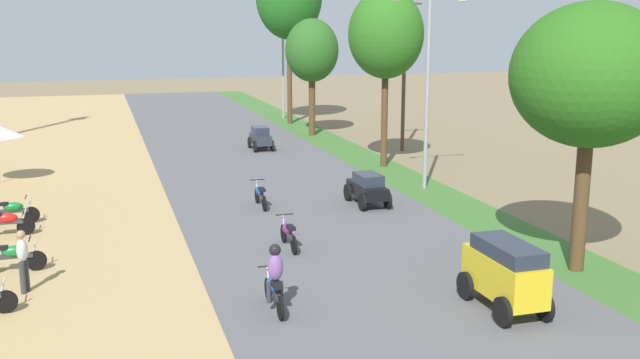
% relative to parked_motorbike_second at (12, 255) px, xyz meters
% --- Properties ---
extents(parked_motorbike_second, '(1.80, 0.54, 0.94)m').
position_rel_parked_motorbike_second_xyz_m(parked_motorbike_second, '(0.00, 0.00, 0.00)').
color(parked_motorbike_second, black).
rests_on(parked_motorbike_second, dirt_shoulder).
extents(parked_motorbike_third, '(1.80, 0.54, 0.94)m').
position_rel_parked_motorbike_second_xyz_m(parked_motorbike_third, '(-0.58, 3.76, 0.00)').
color(parked_motorbike_third, black).
rests_on(parked_motorbike_third, dirt_shoulder).
extents(parked_motorbike_fourth, '(1.80, 0.54, 0.94)m').
position_rel_parked_motorbike_second_xyz_m(parked_motorbike_fourth, '(-0.53, 5.25, 0.00)').
color(parked_motorbike_fourth, black).
rests_on(parked_motorbike_fourth, dirt_shoulder).
extents(pedestrian_on_shoulder, '(0.36, 0.43, 1.62)m').
position_rel_parked_motorbike_second_xyz_m(pedestrian_on_shoulder, '(0.45, -1.69, 0.41)').
color(pedestrian_on_shoulder, '#33333D').
rests_on(pedestrian_on_shoulder, dirt_shoulder).
extents(median_tree_nearest, '(4.18, 4.18, 7.21)m').
position_rel_parked_motorbike_second_xyz_m(median_tree_nearest, '(14.77, -4.26, 4.79)').
color(median_tree_nearest, '#4C351E').
rests_on(median_tree_nearest, median_strip).
extents(median_tree_second, '(3.48, 3.48, 8.21)m').
position_rel_parked_motorbike_second_xyz_m(median_tree_second, '(15.25, 11.10, 5.65)').
color(median_tree_second, '#4C351E').
rests_on(median_tree_second, median_strip).
extents(median_tree_third, '(3.18, 3.18, 6.97)m').
position_rel_parked_motorbike_second_xyz_m(median_tree_third, '(14.79, 21.59, 4.55)').
color(median_tree_third, '#4C351E').
rests_on(median_tree_third, median_strip).
extents(streetlamp_near, '(3.16, 0.20, 7.76)m').
position_rel_parked_motorbike_second_xyz_m(streetlamp_near, '(15.11, 6.24, 3.98)').
color(streetlamp_near, gray).
rests_on(streetlamp_near, median_strip).
extents(streetlamp_mid, '(3.16, 0.20, 8.08)m').
position_rel_parked_motorbike_second_xyz_m(streetlamp_mid, '(15.11, 29.99, 4.14)').
color(streetlamp_mid, gray).
rests_on(streetlamp_mid, median_strip).
extents(utility_pole_near, '(1.80, 0.20, 8.23)m').
position_rel_parked_motorbike_second_xyz_m(utility_pole_near, '(17.97, 15.18, 3.75)').
color(utility_pole_near, brown).
rests_on(utility_pole_near, ground).
extents(car_van_yellow, '(1.19, 2.41, 1.67)m').
position_rel_parked_motorbike_second_xyz_m(car_van_yellow, '(11.32, -6.24, 0.47)').
color(car_van_yellow, gold).
rests_on(car_van_yellow, road_strip).
extents(car_sedan_black, '(1.10, 2.26, 1.19)m').
position_rel_parked_motorbike_second_xyz_m(car_sedan_black, '(11.84, 4.21, 0.19)').
color(car_sedan_black, black).
rests_on(car_sedan_black, road_strip).
extents(car_hatchback_charcoal, '(1.04, 2.00, 1.23)m').
position_rel_parked_motorbike_second_xyz_m(car_hatchback_charcoal, '(10.65, 17.29, 0.19)').
color(car_hatchback_charcoal, '#282D33').
rests_on(car_hatchback_charcoal, road_strip).
extents(motorbike_ahead_second, '(0.54, 1.80, 1.66)m').
position_rel_parked_motorbike_second_xyz_m(motorbike_ahead_second, '(6.16, -4.74, 0.30)').
color(motorbike_ahead_second, black).
rests_on(motorbike_ahead_second, road_strip).
extents(motorbike_ahead_third, '(0.54, 1.80, 0.94)m').
position_rel_parked_motorbike_second_xyz_m(motorbike_ahead_third, '(7.69, -0.10, 0.02)').
color(motorbike_ahead_third, black).
rests_on(motorbike_ahead_third, road_strip).
extents(motorbike_ahead_fourth, '(0.54, 1.80, 0.94)m').
position_rel_parked_motorbike_second_xyz_m(motorbike_ahead_fourth, '(7.96, 5.08, 0.02)').
color(motorbike_ahead_fourth, black).
rests_on(motorbike_ahead_fourth, road_strip).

